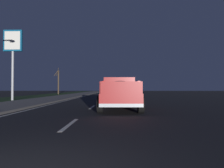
{
  "coord_description": "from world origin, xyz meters",
  "views": [
    {
      "loc": [
        -2.15,
        -1.58,
        1.22
      ],
      "look_at": [
        12.23,
        -1.26,
        1.52
      ],
      "focal_mm": 32.67,
      "sensor_mm": 36.0,
      "label": 1
    }
  ],
  "objects_px": {
    "pickup_truck": "(119,92)",
    "bare_tree_far": "(58,81)",
    "sedan_red": "(118,93)",
    "gas_price_sign": "(13,47)",
    "sedan_black": "(117,90)"
  },
  "relations": [
    {
      "from": "pickup_truck",
      "to": "bare_tree_far",
      "type": "distance_m",
      "value": 32.19
    },
    {
      "from": "gas_price_sign",
      "to": "bare_tree_far",
      "type": "relative_size",
      "value": 1.32
    },
    {
      "from": "gas_price_sign",
      "to": "sedan_red",
      "type": "bearing_deg",
      "value": -98.88
    },
    {
      "from": "sedan_red",
      "to": "gas_price_sign",
      "type": "xyz_separation_m",
      "value": [
        1.69,
        10.82,
        4.65
      ]
    },
    {
      "from": "sedan_black",
      "to": "pickup_truck",
      "type": "bearing_deg",
      "value": -179.74
    },
    {
      "from": "sedan_black",
      "to": "bare_tree_far",
      "type": "relative_size",
      "value": 0.81
    },
    {
      "from": "sedan_red",
      "to": "gas_price_sign",
      "type": "relative_size",
      "value": 0.61
    },
    {
      "from": "sedan_black",
      "to": "gas_price_sign",
      "type": "xyz_separation_m",
      "value": [
        -21.78,
        10.67,
        4.65
      ]
    },
    {
      "from": "gas_price_sign",
      "to": "sedan_black",
      "type": "bearing_deg",
      "value": -26.1
    },
    {
      "from": "sedan_red",
      "to": "bare_tree_far",
      "type": "distance_m",
      "value": 25.9
    },
    {
      "from": "sedan_black",
      "to": "sedan_red",
      "type": "relative_size",
      "value": 1.01
    },
    {
      "from": "pickup_truck",
      "to": "sedan_red",
      "type": "distance_m",
      "value": 6.99
    },
    {
      "from": "pickup_truck",
      "to": "sedan_red",
      "type": "xyz_separation_m",
      "value": [
        6.98,
        -0.02,
        -0.2
      ]
    },
    {
      "from": "pickup_truck",
      "to": "bare_tree_far",
      "type": "height_order",
      "value": "bare_tree_far"
    },
    {
      "from": "bare_tree_far",
      "to": "sedan_red",
      "type": "bearing_deg",
      "value": -151.87
    }
  ]
}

